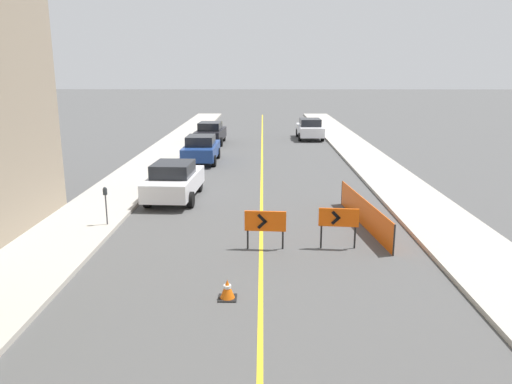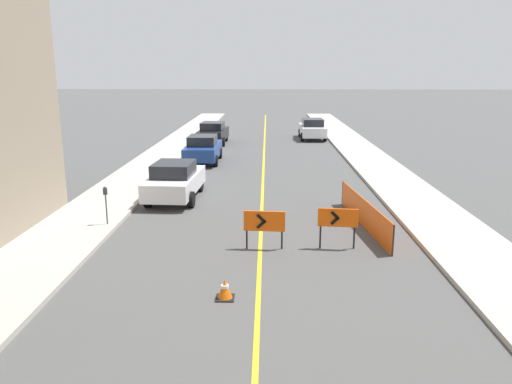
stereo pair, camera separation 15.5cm
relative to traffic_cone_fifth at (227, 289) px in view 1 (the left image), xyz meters
The scene contains 12 objects.
lane_stripe 13.86m from the traffic_cone_fifth, 86.74° to the left, with size 0.12×71.03×0.01m.
sidewalk_left 14.90m from the traffic_cone_fifth, 111.73° to the left, with size 2.77×71.03×0.14m.
sidewalk_right 15.55m from the traffic_cone_fifth, 62.87° to the left, with size 2.77×71.03×0.14m.
traffic_cone_fifth is the anchor object (origin of this frame).
arrow_barricade_primary 3.57m from the traffic_cone_fifth, 75.03° to the left, with size 1.25×0.15×1.19m.
arrow_barricade_secondary 4.72m from the traffic_cone_fifth, 48.19° to the left, with size 1.20×0.18×1.25m.
safety_mesh_fence 7.19m from the traffic_cone_fifth, 52.90° to the left, with size 0.67×5.80×0.96m.
parked_car_curb_near 9.74m from the traffic_cone_fifth, 107.04° to the left, with size 2.02×4.39×1.59m.
parked_car_curb_mid 18.04m from the traffic_cone_fifth, 98.77° to the left, with size 1.94×4.32×1.59m.
parked_car_curb_far 25.48m from the traffic_cone_fifth, 96.70° to the left, with size 2.02×4.39×1.59m.
parked_car_opposite_side 28.39m from the traffic_cone_fifth, 80.89° to the left, with size 1.94×4.33×1.59m.
parking_meter_far_curb 7.02m from the traffic_cone_fifth, 129.99° to the left, with size 0.12×0.11×1.31m.
Camera 1 is at (0.04, 10.80, 5.29)m, focal length 35.00 mm.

